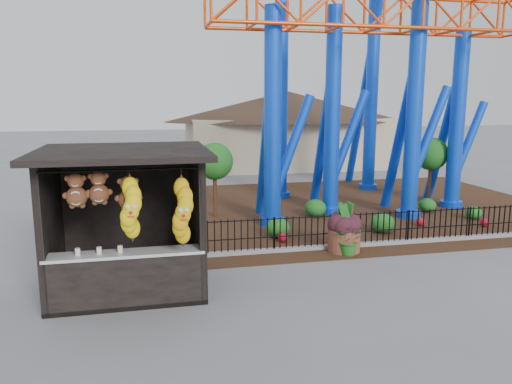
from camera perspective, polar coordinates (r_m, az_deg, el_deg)
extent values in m
plane|color=slate|center=(10.84, 1.98, -11.89)|extent=(120.00, 120.00, 0.00)
cube|color=#331E11|center=(19.31, 7.58, -1.86)|extent=(18.00, 12.00, 0.02)
cube|color=gray|center=(14.84, 14.21, -5.71)|extent=(18.00, 0.18, 0.12)
cube|color=black|center=(11.65, -14.25, -10.33)|extent=(3.20, 2.60, 0.10)
cube|color=black|center=(12.43, -14.40, -2.03)|extent=(3.20, 0.12, 3.00)
cube|color=black|center=(11.39, -22.36, -3.64)|extent=(0.12, 2.60, 3.00)
cube|color=black|center=(11.26, -6.73, -3.06)|extent=(0.12, 2.60, 3.00)
cube|color=black|center=(10.71, -15.02, 4.42)|extent=(3.50, 3.40, 0.12)
cube|color=black|center=(10.22, -23.45, -5.31)|extent=(0.14, 0.14, 3.00)
cube|color=black|center=(10.07, -6.07, -4.69)|extent=(0.14, 0.14, 3.00)
cube|color=black|center=(10.49, -14.53, -9.80)|extent=(3.00, 0.50, 1.10)
cube|color=silver|center=(10.31, -14.68, -6.83)|extent=(3.10, 0.55, 0.06)
cylinder|color=black|center=(9.54, -15.25, 2.42)|extent=(2.90, 0.04, 0.04)
cylinder|color=blue|center=(16.21, 1.92, 8.32)|extent=(0.56, 0.56, 7.00)
cylinder|color=blue|center=(16.69, 1.85, -3.35)|extent=(0.84, 0.84, 0.24)
cylinder|color=blue|center=(18.11, 8.74, 8.92)|extent=(0.56, 0.56, 7.30)
cylinder|color=blue|center=(18.55, 8.44, -2.04)|extent=(0.84, 0.84, 0.24)
cylinder|color=blue|center=(18.10, 17.64, 8.86)|extent=(0.56, 0.56, 7.50)
cylinder|color=blue|center=(18.54, 17.01, -2.40)|extent=(0.84, 0.84, 0.24)
cylinder|color=blue|center=(20.46, 22.00, 7.48)|extent=(0.56, 0.56, 6.60)
cylinder|color=blue|center=(20.84, 21.40, -1.27)|extent=(0.84, 0.84, 0.24)
cylinder|color=blue|center=(20.94, 2.89, 12.25)|extent=(0.56, 0.56, 9.50)
cylinder|color=blue|center=(21.32, 2.77, -0.29)|extent=(0.84, 0.84, 0.24)
cylinder|color=blue|center=(23.47, 13.17, 13.04)|extent=(0.56, 0.56, 10.50)
cylinder|color=blue|center=(23.79, 12.65, 0.60)|extent=(0.84, 0.84, 0.24)
cylinder|color=blue|center=(17.14, 1.15, 5.51)|extent=(0.36, 2.21, 5.85)
cylinder|color=blue|center=(16.76, 3.97, 4.77)|extent=(1.62, 0.32, 3.73)
cylinder|color=blue|center=(19.00, 7.68, 6.26)|extent=(0.36, 2.29, 6.10)
cylinder|color=blue|center=(18.71, 10.32, 5.56)|extent=(1.67, 0.32, 3.88)
cylinder|color=blue|center=(18.93, 16.12, 6.16)|extent=(0.36, 2.34, 6.26)
cylinder|color=blue|center=(18.78, 18.85, 5.40)|extent=(1.71, 0.32, 3.99)
cylinder|color=blue|center=(21.26, 20.49, 5.43)|extent=(0.36, 2.10, 5.53)
cylinder|color=blue|center=(21.17, 22.93, 4.80)|extent=(1.54, 0.32, 3.52)
cylinder|color=brown|center=(13.98, 10.02, -5.44)|extent=(1.06, 1.06, 0.64)
ellipsoid|color=#33141C|center=(13.82, 10.10, -2.88)|extent=(0.70, 0.70, 0.64)
imported|color=#214D16|center=(13.66, 10.63, -5.35)|extent=(0.95, 0.88, 0.87)
ellipsoid|color=#1D5D1B|center=(15.13, 2.52, -4.11)|extent=(0.72, 0.72, 0.58)
ellipsoid|color=#1D5D1B|center=(16.13, 14.27, -3.46)|extent=(0.75, 0.75, 0.60)
ellipsoid|color=#1D5D1B|center=(19.53, 18.99, -1.42)|extent=(0.64, 0.64, 0.51)
ellipsoid|color=#1D5D1B|center=(17.85, 6.79, -1.83)|extent=(0.77, 0.77, 0.62)
ellipsoid|color=#1D5D1B|center=(18.98, 23.61, -2.19)|extent=(0.55, 0.55, 0.44)
sphere|color=#B90C22|center=(14.67, 3.06, -5.19)|extent=(0.28, 0.28, 0.28)
sphere|color=#B90C22|center=(16.52, 13.41, -3.67)|extent=(0.28, 0.28, 0.28)
sphere|color=#B90C22|center=(17.32, 18.30, -3.26)|extent=(0.28, 0.28, 0.28)
sphere|color=#B90C22|center=(18.00, 24.65, -3.19)|extent=(0.28, 0.28, 0.28)
cube|color=#BFAD8C|center=(31.00, 3.55, 5.70)|extent=(12.00, 6.00, 3.00)
cone|color=#332319|center=(30.89, 3.60, 10.13)|extent=(15.00, 15.00, 1.80)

